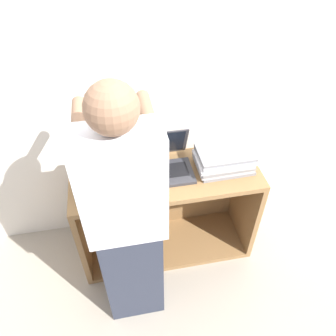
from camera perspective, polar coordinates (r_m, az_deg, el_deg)
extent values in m
plane|color=#9E9384|center=(2.55, 0.73, -17.33)|extent=(12.00, 12.00, 0.00)
cube|color=silver|center=(2.11, -2.17, 13.97)|extent=(8.00, 0.05, 2.40)
cube|color=olive|center=(2.11, -0.36, -1.51)|extent=(1.22, 0.47, 0.04)
cube|color=olive|center=(2.66, -0.29, -12.83)|extent=(1.22, 0.47, 0.04)
cube|color=olive|center=(2.38, -14.75, -9.64)|extent=(0.04, 0.47, 0.69)
cube|color=olive|center=(2.51, 13.19, -5.66)|extent=(0.04, 0.47, 0.69)
cube|color=olive|center=(2.51, -1.24, -4.08)|extent=(1.15, 0.04, 0.69)
cube|color=#333338|center=(2.09, -0.37, -0.95)|extent=(0.35, 0.24, 0.02)
cube|color=black|center=(2.09, -0.42, -0.54)|extent=(0.28, 0.13, 0.00)
cube|color=#333338|center=(2.13, -1.19, 4.40)|extent=(0.35, 0.09, 0.23)
cube|color=black|center=(2.13, -1.17, 4.36)|extent=(0.31, 0.07, 0.20)
cube|color=#232326|center=(2.07, -10.86, -2.34)|extent=(0.35, 0.24, 0.02)
cube|color=slate|center=(2.05, -10.99, -2.00)|extent=(0.35, 0.24, 0.02)
cube|color=slate|center=(2.04, -10.89, -1.42)|extent=(0.35, 0.24, 0.02)
cube|color=slate|center=(2.02, -10.74, -1.02)|extent=(0.35, 0.25, 0.02)
cube|color=#232326|center=(2.02, -11.05, -0.40)|extent=(0.36, 0.25, 0.02)
cube|color=slate|center=(1.99, -10.97, -0.13)|extent=(0.35, 0.25, 0.02)
cube|color=#232326|center=(1.99, -11.05, 0.51)|extent=(0.36, 0.25, 0.02)
cube|color=gray|center=(2.17, 9.71, 0.39)|extent=(0.35, 0.25, 0.02)
cube|color=#B7B7BC|center=(2.16, 9.49, 0.83)|extent=(0.35, 0.24, 0.02)
cube|color=gray|center=(2.14, 9.64, 1.20)|extent=(0.35, 0.25, 0.02)
cube|color=#B7B7BC|center=(2.12, 9.52, 1.55)|extent=(0.35, 0.24, 0.02)
cube|color=#B7B7BC|center=(2.11, 9.89, 2.11)|extent=(0.35, 0.24, 0.02)
cube|color=gray|center=(2.11, 9.90, 2.70)|extent=(0.35, 0.24, 0.02)
cube|color=#2D3342|center=(2.10, -6.04, -17.25)|extent=(0.34, 0.20, 0.80)
cube|color=white|center=(1.52, -7.96, -3.41)|extent=(0.40, 0.20, 0.63)
sphere|color=#8C664C|center=(1.26, -9.79, 10.25)|extent=(0.22, 0.22, 0.22)
cylinder|color=#8C664C|center=(1.60, -15.30, 8.10)|extent=(0.07, 0.32, 0.07)
cylinder|color=#8C664C|center=(1.59, -3.74, 9.59)|extent=(0.07, 0.32, 0.07)
cube|color=red|center=(1.93, -11.12, -0.43)|extent=(0.06, 0.02, 0.01)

